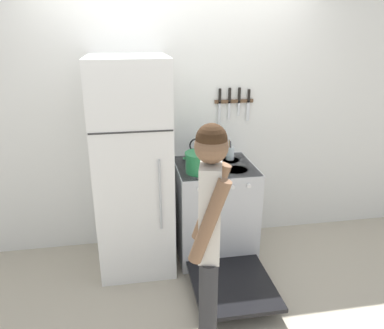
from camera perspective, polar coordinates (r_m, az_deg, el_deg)
name	(u,v)px	position (r m, az deg, el deg)	size (l,w,h in m)	color
ground_plane	(179,236)	(4.07, -2.03, -10.79)	(14.00, 14.00, 0.00)	#B2A893
wall_back	(177,118)	(3.61, -2.35, 7.09)	(10.00, 0.06, 2.55)	silver
refrigerator	(133,167)	(3.30, -8.97, -0.45)	(0.65, 0.74, 1.88)	white
stove_range	(215,212)	(3.58, 3.52, -7.21)	(0.71, 1.39, 0.90)	silver
dutch_oven_pot	(201,162)	(3.24, 1.35, 0.34)	(0.32, 0.28, 0.20)	#237A42
tea_kettle	(197,155)	(3.50, 0.70, 1.50)	(0.22, 0.17, 0.23)	black
utensil_jar	(230,153)	(3.57, 5.82, 1.79)	(0.08, 0.08, 0.20)	silver
person	(210,237)	(2.27, 2.71, -10.93)	(0.31, 0.37, 1.61)	#2D2D30
wall_knife_strip	(234,100)	(3.64, 6.42, 9.69)	(0.38, 0.03, 0.36)	brown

